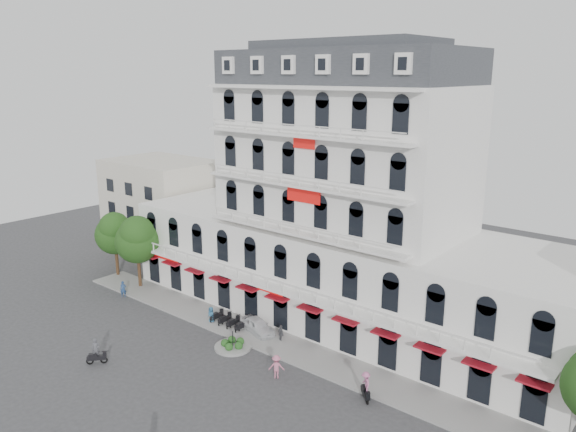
{
  "coord_description": "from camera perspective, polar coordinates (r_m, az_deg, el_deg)",
  "views": [
    {
      "loc": [
        28.73,
        -24.77,
        23.08
      ],
      "look_at": [
        -0.16,
        10.0,
        11.45
      ],
      "focal_mm": 35.0,
      "sensor_mm": 36.0,
      "label": 1
    }
  ],
  "objects": [
    {
      "name": "parked_car",
      "position": [
        52.02,
        -3.13,
        -11.08
      ],
      "size": [
        4.38,
        2.61,
        1.4
      ],
      "primitive_type": "imported",
      "rotation": [
        0.0,
        0.0,
        1.32
      ],
      "color": "silver",
      "rests_on": "ground"
    },
    {
      "name": "rider_center",
      "position": [
        42.59,
        7.9,
        -16.65
      ],
      "size": [
        1.33,
        1.29,
        2.24
      ],
      "rotation": [
        0.0,
        0.0,
        5.52
      ],
      "color": "black",
      "rests_on": "ground"
    },
    {
      "name": "tree_west_inner",
      "position": [
        62.8,
        -15.07,
        -2.16
      ],
      "size": [
        4.76,
        4.76,
        8.25
      ],
      "color": "#382314",
      "rests_on": "ground"
    },
    {
      "name": "tree_west_outer",
      "position": [
        67.17,
        -17.19,
        -1.53
      ],
      "size": [
        4.5,
        4.48,
        7.76
      ],
      "color": "#382314",
      "rests_on": "ground"
    },
    {
      "name": "sidewalk",
      "position": [
        49.95,
        -0.61,
        -12.98
      ],
      "size": [
        53.0,
        4.0,
        0.16
      ],
      "primitive_type": "cube",
      "color": "gray",
      "rests_on": "ground"
    },
    {
      "name": "pedestrian_far",
      "position": [
        62.1,
        -16.4,
        -7.14
      ],
      "size": [
        0.72,
        0.75,
        1.74
      ],
      "primitive_type": "imported",
      "rotation": [
        0.0,
        0.0,
        0.89
      ],
      "color": "navy",
      "rests_on": "ground"
    },
    {
      "name": "parked_scooter_row",
      "position": [
        53.76,
        -6.01,
        -11.07
      ],
      "size": [
        4.4,
        1.8,
        1.1
      ],
      "primitive_type": null,
      "color": "black",
      "rests_on": "ground"
    },
    {
      "name": "main_building",
      "position": [
        53.17,
        5.65,
        0.08
      ],
      "size": [
        45.0,
        15.0,
        25.8
      ],
      "color": "silver",
      "rests_on": "ground"
    },
    {
      "name": "traffic_island",
      "position": [
        49.75,
        -5.61,
        -12.95
      ],
      "size": [
        3.2,
        3.2,
        1.6
      ],
      "color": "gray",
      "rests_on": "ground"
    },
    {
      "name": "ground",
      "position": [
        44.41,
        -8.49,
        -17.06
      ],
      "size": [
        120.0,
        120.0,
        0.0
      ],
      "primitive_type": "plane",
      "color": "#38383A",
      "rests_on": "ground"
    },
    {
      "name": "flank_building_west",
      "position": [
        75.8,
        -12.62,
        1.06
      ],
      "size": [
        14.0,
        10.0,
        12.0
      ],
      "primitive_type": "cube",
      "color": "beige",
      "rests_on": "ground"
    },
    {
      "name": "pedestrian_mid",
      "position": [
        50.29,
        -0.72,
        -11.87
      ],
      "size": [
        1.01,
        0.72,
        1.59
      ],
      "primitive_type": "imported",
      "rotation": [
        0.0,
        0.0,
        2.75
      ],
      "color": "#4C4D53",
      "rests_on": "ground"
    },
    {
      "name": "rider_west",
      "position": [
        49.34,
        -18.91,
        -12.97
      ],
      "size": [
        1.23,
        1.38,
        2.24
      ],
      "rotation": [
        0.0,
        0.0,
        0.87
      ],
      "color": "black",
      "rests_on": "ground"
    },
    {
      "name": "pedestrian_left",
      "position": [
        54.31,
        -7.81,
        -9.93
      ],
      "size": [
        0.84,
        0.6,
        1.6
      ],
      "primitive_type": "imported",
      "rotation": [
        0.0,
        0.0,
        -0.13
      ],
      "color": "#2B5C81",
      "rests_on": "ground"
    },
    {
      "name": "pedestrian_right",
      "position": [
        44.96,
        -1.18,
        -15.05
      ],
      "size": [
        1.41,
        1.3,
        1.91
      ],
      "primitive_type": "imported",
      "rotation": [
        0.0,
        0.0,
        3.77
      ],
      "color": "#C56885",
      "rests_on": "ground"
    }
  ]
}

